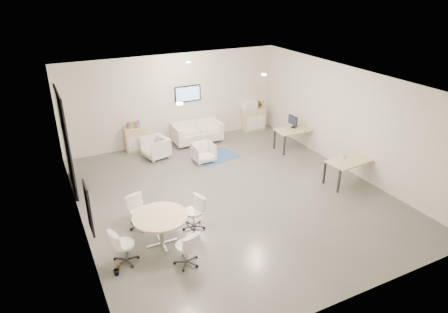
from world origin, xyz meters
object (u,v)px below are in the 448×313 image
sideboard_right (253,119)px  round_table (160,219)px  desk_front (351,162)px  armchair_right (203,152)px  sideboard_left (136,139)px  loveseat (197,133)px  desk_rear (296,131)px  armchair_left (156,147)px

sideboard_right → round_table: (-5.65, -5.53, 0.23)m
desk_front → round_table: desk_front is taller
armchair_right → sideboard_right: bearing=30.6°
sideboard_left → desk_front: size_ratio=0.55×
loveseat → armchair_right: bearing=-105.7°
armchair_right → desk_rear: size_ratio=0.47×
sideboard_right → desk_front: sideboard_right is taller
desk_rear → desk_front: bearing=-90.4°
loveseat → armchair_right: (-0.46, -1.64, -0.01)m
sideboard_right → sideboard_left: bearing=179.7°
loveseat → armchair_right: loveseat is taller
loveseat → desk_rear: (2.87, -2.13, 0.31)m
armchair_right → desk_rear: 3.38m
sideboard_left → desk_front: 7.20m
sideboard_right → desk_rear: sideboard_right is taller
loveseat → armchair_left: bearing=-159.6°
armchair_left → sideboard_left: bearing=-167.7°
armchair_right → desk_front: 4.65m
sideboard_left → desk_front: sideboard_left is taller
armchair_left → armchair_right: bearing=40.4°
armchair_left → armchair_right: 1.64m
armchair_left → desk_front: size_ratio=0.51×
armchair_right → sideboard_left: bearing=132.0°
armchair_right → desk_rear: bearing=-9.5°
sideboard_right → round_table: size_ratio=0.72×
desk_rear → round_table: (-5.99, -3.19, 0.00)m
round_table → loveseat: bearing=59.6°
loveseat → desk_front: size_ratio=1.15×
armchair_left → armchair_right: size_ratio=1.14×
sideboard_right → desk_rear: (0.34, -2.34, 0.22)m
armchair_right → desk_front: (3.24, -3.33, 0.34)m
loveseat → round_table: 6.18m
sideboard_right → armchair_right: size_ratio=1.30×
sideboard_left → desk_front: bearing=-46.2°
armchair_left → sideboard_right: bearing=88.2°
armchair_left → desk_rear: armchair_left is taller
sideboard_left → armchair_right: 2.56m
armchair_left → desk_rear: 4.88m
sideboard_right → armchair_left: sideboard_right is taller
loveseat → desk_rear: size_ratio=1.21×
round_table → desk_front: bearing=3.5°
sideboard_right → desk_rear: bearing=-81.7°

